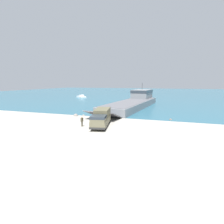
# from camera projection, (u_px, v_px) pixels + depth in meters

# --- Properties ---
(ground_plane) EXTENTS (240.00, 240.00, 0.00)m
(ground_plane) POSITION_uv_depth(u_px,v_px,m) (95.00, 123.00, 32.94)
(ground_plane) COLOR #9E998E
(water_surface) EXTENTS (240.00, 180.00, 0.01)m
(water_surface) POSITION_uv_depth(u_px,v_px,m) (149.00, 93.00, 123.04)
(water_surface) COLOR #285B70
(water_surface) RESTS_ON ground_plane
(landing_craft) EXTENTS (12.07, 37.18, 7.37)m
(landing_craft) POSITION_uv_depth(u_px,v_px,m) (135.00, 101.00, 55.13)
(landing_craft) COLOR gray
(landing_craft) RESTS_ON ground_plane
(military_truck) EXTENTS (3.89, 7.94, 2.90)m
(military_truck) POSITION_uv_depth(u_px,v_px,m) (101.00, 118.00, 30.51)
(military_truck) COLOR #6B664C
(military_truck) RESTS_ON ground_plane
(soldier_on_ramp) EXTENTS (0.37, 0.49, 1.77)m
(soldier_on_ramp) POSITION_uv_depth(u_px,v_px,m) (82.00, 121.00, 30.23)
(soldier_on_ramp) COLOR #4C4738
(soldier_on_ramp) RESTS_ON ground_plane
(moored_boat_a) EXTENTS (6.47, 5.98, 1.48)m
(moored_boat_a) POSITION_uv_depth(u_px,v_px,m) (81.00, 97.00, 86.27)
(moored_boat_a) COLOR white
(moored_boat_a) RESTS_ON ground_plane
(shoreline_rock_a) EXTENTS (0.60, 0.60, 0.60)m
(shoreline_rock_a) POSITION_uv_depth(u_px,v_px,m) (171.00, 120.00, 35.62)
(shoreline_rock_a) COLOR #66605B
(shoreline_rock_a) RESTS_ON ground_plane
(shoreline_rock_b) EXTENTS (1.05, 1.05, 1.05)m
(shoreline_rock_b) POSITION_uv_depth(u_px,v_px,m) (76.00, 116.00, 39.85)
(shoreline_rock_b) COLOR gray
(shoreline_rock_b) RESTS_ON ground_plane
(shoreline_rock_c) EXTENTS (0.62, 0.62, 0.62)m
(shoreline_rock_c) POSITION_uv_depth(u_px,v_px,m) (84.00, 116.00, 39.91)
(shoreline_rock_c) COLOR gray
(shoreline_rock_c) RESTS_ON ground_plane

